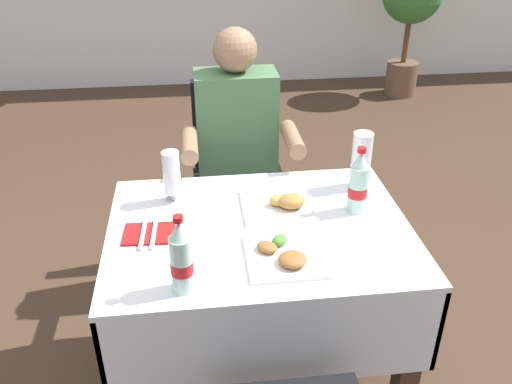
# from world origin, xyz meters

# --- Properties ---
(main_dining_table) EXTENTS (1.03, 0.78, 0.75)m
(main_dining_table) POSITION_xyz_m (0.09, 0.11, 0.57)
(main_dining_table) COLOR white
(main_dining_table) RESTS_ON ground
(chair_far_diner_seat) EXTENTS (0.44, 0.50, 0.97)m
(chair_far_diner_seat) POSITION_xyz_m (0.09, 0.89, 0.55)
(chair_far_diner_seat) COLOR black
(chair_far_diner_seat) RESTS_ON ground
(seated_diner_far) EXTENTS (0.50, 0.46, 1.26)m
(seated_diner_far) POSITION_xyz_m (0.08, 0.78, 0.71)
(seated_diner_far) COLOR #282D42
(seated_diner_far) RESTS_ON ground
(plate_near_camera) EXTENTS (0.25, 0.25, 0.04)m
(plate_near_camera) POSITION_xyz_m (0.15, -0.08, 0.76)
(plate_near_camera) COLOR white
(plate_near_camera) RESTS_ON main_dining_table
(plate_far_diner) EXTENTS (0.25, 0.25, 0.06)m
(plate_far_diner) POSITION_xyz_m (0.19, 0.22, 0.77)
(plate_far_diner) COLOR white
(plate_far_diner) RESTS_ON main_dining_table
(beer_glass_left) EXTENTS (0.07, 0.07, 0.20)m
(beer_glass_left) POSITION_xyz_m (-0.20, 0.32, 0.86)
(beer_glass_left) COLOR white
(beer_glass_left) RESTS_ON main_dining_table
(beer_glass_middle) EXTENTS (0.08, 0.08, 0.22)m
(beer_glass_middle) POSITION_xyz_m (0.51, 0.34, 0.86)
(beer_glass_middle) COLOR white
(beer_glass_middle) RESTS_ON main_dining_table
(cola_bottle_primary) EXTENTS (0.07, 0.07, 0.25)m
(cola_bottle_primary) POSITION_xyz_m (-0.17, -0.19, 0.86)
(cola_bottle_primary) COLOR silver
(cola_bottle_primary) RESTS_ON main_dining_table
(cola_bottle_secondary) EXTENTS (0.07, 0.07, 0.25)m
(cola_bottle_secondary) POSITION_xyz_m (0.45, 0.17, 0.86)
(cola_bottle_secondary) COLOR silver
(cola_bottle_secondary) RESTS_ON main_dining_table
(napkin_cutlery_set) EXTENTS (0.18, 0.19, 0.01)m
(napkin_cutlery_set) POSITION_xyz_m (-0.28, 0.10, 0.75)
(napkin_cutlery_set) COLOR maroon
(napkin_cutlery_set) RESTS_ON main_dining_table
(potted_plant_corner) EXTENTS (0.54, 0.54, 1.21)m
(potted_plant_corner) POSITION_xyz_m (1.90, 3.42, 0.83)
(potted_plant_corner) COLOR brown
(potted_plant_corner) RESTS_ON ground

